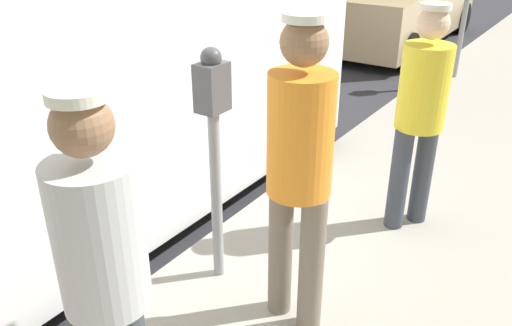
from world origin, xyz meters
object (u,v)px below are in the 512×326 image
at_px(parking_meter_far, 467,3).
at_px(parked_van, 67,85).
at_px(parked_sedan_ahead, 394,3).
at_px(parking_meter_near, 214,130).
at_px(pedestrian_in_orange, 299,162).
at_px(pedestrian_in_yellow, 421,107).
at_px(pedestrian_in_gray, 104,269).

bearing_deg(parking_meter_far, parked_van, -105.72).
bearing_deg(parked_sedan_ahead, parking_meter_far, -48.71).
distance_m(parking_meter_far, parked_van, 5.54).
relative_size(parking_meter_near, parked_sedan_ahead, 0.34).
distance_m(pedestrian_in_orange, parked_sedan_ahead, 7.91).
relative_size(pedestrian_in_yellow, pedestrian_in_orange, 0.93).
xyz_separation_m(pedestrian_in_yellow, parked_van, (-2.30, -1.20, 0.06)).
xyz_separation_m(parking_meter_far, pedestrian_in_yellow, (0.80, -4.13, -0.09)).
height_order(parking_meter_near, parking_meter_far, same).
xyz_separation_m(pedestrian_in_yellow, pedestrian_in_gray, (-0.38, -2.50, 0.02)).
distance_m(pedestrian_in_yellow, pedestrian_in_gray, 2.53).
relative_size(parking_meter_near, pedestrian_in_orange, 0.85).
height_order(pedestrian_in_orange, pedestrian_in_gray, pedestrian_in_orange).
bearing_deg(parking_meter_near, pedestrian_in_gray, -70.69).
height_order(pedestrian_in_gray, parked_sedan_ahead, pedestrian_in_gray).
distance_m(parking_meter_far, pedestrian_in_yellow, 4.21).
distance_m(pedestrian_in_yellow, parked_van, 2.59).
height_order(pedestrian_in_orange, parked_sedan_ahead, pedestrian_in_orange).
bearing_deg(pedestrian_in_yellow, pedestrian_in_gray, -98.61).
xyz_separation_m(pedestrian_in_orange, pedestrian_in_gray, (-0.21, -1.12, -0.07)).
bearing_deg(pedestrian_in_yellow, parked_sedan_ahead, 112.66).
distance_m(parking_meter_far, parked_sedan_ahead, 2.71).
bearing_deg(pedestrian_in_orange, parked_sedan_ahead, 107.62).
relative_size(parking_meter_near, parking_meter_far, 1.00).
bearing_deg(parking_meter_near, parked_sedan_ahead, 103.34).
bearing_deg(parked_van, parking_meter_near, -4.36).
height_order(pedestrian_in_yellow, pedestrian_in_gray, pedestrian_in_gray).
distance_m(pedestrian_in_gray, parked_van, 2.32).
distance_m(parking_meter_near, parked_van, 1.50).
bearing_deg(parking_meter_far, pedestrian_in_gray, -86.40).
height_order(parking_meter_near, pedestrian_in_orange, pedestrian_in_orange).
xyz_separation_m(parking_meter_near, pedestrian_in_yellow, (0.80, 1.31, -0.09)).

